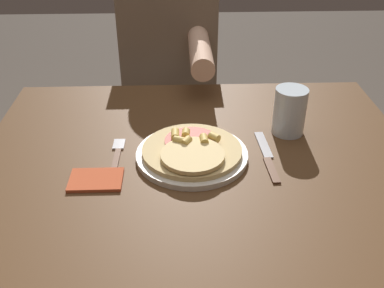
{
  "coord_description": "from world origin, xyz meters",
  "views": [
    {
      "loc": [
        -0.05,
        -0.9,
        1.37
      ],
      "look_at": [
        -0.02,
        -0.0,
        0.81
      ],
      "focal_mm": 42.0,
      "sensor_mm": 36.0,
      "label": 1
    }
  ],
  "objects_px": {
    "plate": "(192,156)",
    "pizza": "(192,150)",
    "dining_table": "(198,198)",
    "drinking_glass": "(290,111)",
    "person_diner": "(170,72)",
    "knife": "(267,157)",
    "fork": "(117,156)"
  },
  "relations": [
    {
      "from": "plate",
      "to": "pizza",
      "type": "height_order",
      "value": "pizza"
    },
    {
      "from": "dining_table",
      "to": "drinking_glass",
      "type": "bearing_deg",
      "value": 24.99
    },
    {
      "from": "drinking_glass",
      "to": "person_diner",
      "type": "bearing_deg",
      "value": 118.35
    },
    {
      "from": "person_diner",
      "to": "pizza",
      "type": "bearing_deg",
      "value": -85.27
    },
    {
      "from": "dining_table",
      "to": "drinking_glass",
      "type": "relative_size",
      "value": 8.64
    },
    {
      "from": "plate",
      "to": "person_diner",
      "type": "distance_m",
      "value": 0.7
    },
    {
      "from": "knife",
      "to": "drinking_glass",
      "type": "relative_size",
      "value": 1.79
    },
    {
      "from": "dining_table",
      "to": "person_diner",
      "type": "xyz_separation_m",
      "value": [
        -0.07,
        0.69,
        0.06
      ]
    },
    {
      "from": "plate",
      "to": "drinking_glass",
      "type": "xyz_separation_m",
      "value": [
        0.25,
        0.11,
        0.05
      ]
    },
    {
      "from": "pizza",
      "to": "person_diner",
      "type": "xyz_separation_m",
      "value": [
        -0.06,
        0.7,
        -0.09
      ]
    },
    {
      "from": "fork",
      "to": "drinking_glass",
      "type": "xyz_separation_m",
      "value": [
        0.43,
        0.1,
        0.06
      ]
    },
    {
      "from": "knife",
      "to": "person_diner",
      "type": "height_order",
      "value": "person_diner"
    },
    {
      "from": "fork",
      "to": "knife",
      "type": "height_order",
      "value": "same"
    },
    {
      "from": "dining_table",
      "to": "fork",
      "type": "xyz_separation_m",
      "value": [
        -0.2,
        0.01,
        0.13
      ]
    },
    {
      "from": "plate",
      "to": "fork",
      "type": "relative_size",
      "value": 1.53
    },
    {
      "from": "fork",
      "to": "person_diner",
      "type": "xyz_separation_m",
      "value": [
        0.12,
        0.68,
        -0.07
      ]
    },
    {
      "from": "pizza",
      "to": "drinking_glass",
      "type": "bearing_deg",
      "value": 25.09
    },
    {
      "from": "knife",
      "to": "drinking_glass",
      "type": "bearing_deg",
      "value": 58.27
    },
    {
      "from": "plate",
      "to": "fork",
      "type": "distance_m",
      "value": 0.18
    },
    {
      "from": "knife",
      "to": "fork",
      "type": "bearing_deg",
      "value": 177.22
    },
    {
      "from": "plate",
      "to": "fork",
      "type": "xyz_separation_m",
      "value": [
        -0.18,
        0.01,
        -0.0
      ]
    },
    {
      "from": "dining_table",
      "to": "fork",
      "type": "height_order",
      "value": "fork"
    },
    {
      "from": "knife",
      "to": "person_diner",
      "type": "distance_m",
      "value": 0.74
    },
    {
      "from": "person_diner",
      "to": "knife",
      "type": "bearing_deg",
      "value": -71.12
    },
    {
      "from": "fork",
      "to": "knife",
      "type": "relative_size",
      "value": 0.79
    },
    {
      "from": "dining_table",
      "to": "plate",
      "type": "distance_m",
      "value": 0.13
    },
    {
      "from": "dining_table",
      "to": "fork",
      "type": "distance_m",
      "value": 0.23
    },
    {
      "from": "drinking_glass",
      "to": "person_diner",
      "type": "relative_size",
      "value": 0.1
    },
    {
      "from": "plate",
      "to": "drinking_glass",
      "type": "bearing_deg",
      "value": 24.3
    },
    {
      "from": "drinking_glass",
      "to": "pizza",
      "type": "bearing_deg",
      "value": -154.91
    },
    {
      "from": "plate",
      "to": "drinking_glass",
      "type": "height_order",
      "value": "drinking_glass"
    },
    {
      "from": "pizza",
      "to": "fork",
      "type": "bearing_deg",
      "value": 174.38
    }
  ]
}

